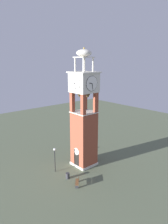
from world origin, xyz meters
TOP-DOWN VIEW (x-y plane):
  - ground at (0.00, 0.00)m, footprint 80.00×80.00m
  - clock_tower at (0.00, -0.00)m, footprint 3.57×3.57m
  - park_bench at (3.73, -4.41)m, footprint 1.48×1.40m
  - lamp_post at (-1.08, -4.63)m, footprint 0.36×0.36m
  - trash_bin at (1.60, -4.40)m, footprint 0.52×0.52m
  - shrub_near_entry at (-4.02, 2.45)m, footprint 0.73×0.73m

SIDE VIEW (x-z plane):
  - ground at x=0.00m, z-range 0.00..0.00m
  - trash_bin at x=1.60m, z-range 0.00..0.80m
  - park_bench at x=3.73m, z-range 0.01..0.96m
  - shrub_near_entry at x=-4.02m, z-range 0.00..1.07m
  - lamp_post at x=-1.08m, z-range 0.72..4.36m
  - clock_tower at x=0.00m, z-range -1.56..15.88m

